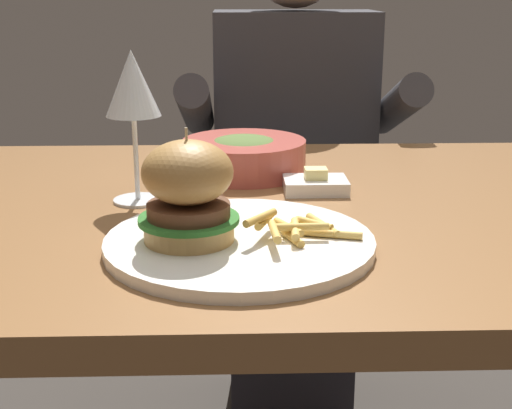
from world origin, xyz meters
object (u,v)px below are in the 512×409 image
(main_plate, at_px, (240,243))
(diner_person, at_px, (292,192))
(wine_glass, at_px, (132,88))
(soup_bowl, at_px, (244,155))
(butter_dish, at_px, (315,184))
(burger_sandwich, at_px, (188,191))

(main_plate, bearing_deg, diner_person, 81.07)
(main_plate, bearing_deg, wine_glass, 126.21)
(wine_glass, bearing_deg, main_plate, -53.79)
(diner_person, bearing_deg, soup_bowl, -103.82)
(main_plate, bearing_deg, butter_dish, 64.04)
(burger_sandwich, distance_m, soup_bowl, 0.37)
(burger_sandwich, height_order, diner_person, diner_person)
(main_plate, distance_m, diner_person, 0.87)
(main_plate, xyz_separation_m, burger_sandwich, (-0.06, -0.01, 0.06))
(wine_glass, bearing_deg, soup_bowl, 45.57)
(soup_bowl, bearing_deg, diner_person, 76.18)
(wine_glass, relative_size, butter_dish, 2.26)
(butter_dish, bearing_deg, diner_person, 88.29)
(main_plate, relative_size, soup_bowl, 1.56)
(main_plate, height_order, diner_person, diner_person)
(wine_glass, xyz_separation_m, soup_bowl, (0.15, 0.16, -0.13))
(burger_sandwich, bearing_deg, main_plate, 7.93)
(main_plate, distance_m, butter_dish, 0.26)
(burger_sandwich, xyz_separation_m, diner_person, (0.19, 0.85, -0.25))
(butter_dish, bearing_deg, soup_bowl, 132.44)
(main_plate, bearing_deg, soup_bowl, 88.24)
(burger_sandwich, height_order, butter_dish, burger_sandwich)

